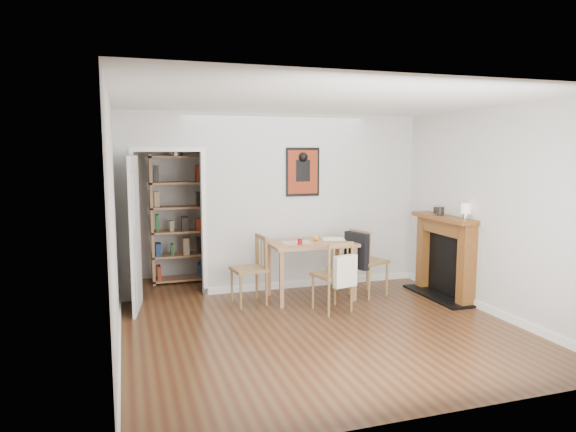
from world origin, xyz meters
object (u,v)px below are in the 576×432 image
object	(u,v)px
chair_right	(367,261)
bookshelf	(178,219)
dining_table	(311,249)
red_glass	(300,242)
chair_front	(333,275)
ceramic_jar_a	(440,211)
chair_left	(249,270)
notebook	(333,239)
orange_fruit	(316,238)
ceramic_jar_b	(436,210)
fireplace	(445,254)
mantel_lamp	(466,209)

from	to	relation	value
chair_right	bookshelf	bearing A→B (deg)	146.60
dining_table	red_glass	xyz separation A→B (m)	(-0.21, -0.14, 0.14)
chair_front	bookshelf	xyz separation A→B (m)	(-1.73, 2.16, 0.52)
bookshelf	ceramic_jar_a	distance (m)	3.96
chair_left	red_glass	bearing A→B (deg)	-11.11
notebook	ceramic_jar_a	world-z (taller)	ceramic_jar_a
chair_front	orange_fruit	world-z (taller)	chair_front
orange_fruit	ceramic_jar_b	bearing A→B (deg)	-9.15
chair_right	fireplace	size ratio (longest dim) A/B	0.77
ceramic_jar_a	chair_left	bearing A→B (deg)	170.93
bookshelf	ceramic_jar_a	xyz separation A→B (m)	(3.43, -1.96, 0.23)
mantel_lamp	ceramic_jar_a	distance (m)	0.47
fireplace	ceramic_jar_b	size ratio (longest dim) A/B	13.32
chair_right	notebook	size ratio (longest dim) A/B	3.09
mantel_lamp	ceramic_jar_b	size ratio (longest dim) A/B	2.27
red_glass	orange_fruit	world-z (taller)	red_glass
chair_right	chair_front	size ratio (longest dim) A/B	1.05
bookshelf	fireplace	size ratio (longest dim) A/B	1.61
ceramic_jar_a	ceramic_jar_b	world-z (taller)	ceramic_jar_a
chair_front	notebook	xyz separation A→B (m)	(0.31, 0.74, 0.34)
dining_table	ceramic_jar_b	world-z (taller)	ceramic_jar_b
mantel_lamp	ceramic_jar_b	bearing A→B (deg)	89.52
chair_front	ceramic_jar_b	world-z (taller)	ceramic_jar_b
dining_table	notebook	distance (m)	0.41
ceramic_jar_a	chair_front	bearing A→B (deg)	-173.48
dining_table	fireplace	bearing A→B (deg)	-14.88
dining_table	mantel_lamp	size ratio (longest dim) A/B	5.53
fireplace	mantel_lamp	distance (m)	0.79
bookshelf	ceramic_jar_a	world-z (taller)	bookshelf
fireplace	notebook	distance (m)	1.59
chair_left	ceramic_jar_a	world-z (taller)	ceramic_jar_a
chair_left	ceramic_jar_a	distance (m)	2.81
red_glass	orange_fruit	distance (m)	0.38
chair_left	bookshelf	bearing A→B (deg)	116.42
chair_front	notebook	size ratio (longest dim) A/B	2.95
orange_fruit	notebook	xyz separation A→B (m)	(0.28, 0.04, -0.03)
chair_right	ceramic_jar_a	world-z (taller)	ceramic_jar_a
chair_front	dining_table	bearing A→B (deg)	96.28
mantel_lamp	ceramic_jar_a	xyz separation A→B (m)	(-0.08, 0.46, -0.07)
red_glass	mantel_lamp	distance (m)	2.24
chair_front	ceramic_jar_a	world-z (taller)	ceramic_jar_a
orange_fruit	notebook	distance (m)	0.29
ceramic_jar_b	chair_left	bearing A→B (deg)	175.84
dining_table	orange_fruit	size ratio (longest dim) A/B	14.88
chair_right	notebook	xyz separation A→B (m)	(-0.44, 0.22, 0.31)
fireplace	notebook	bearing A→B (deg)	157.75
red_glass	notebook	bearing A→B (deg)	23.11
chair_right	ceramic_jar_a	bearing A→B (deg)	-19.05
mantel_lamp	dining_table	bearing A→B (deg)	154.13
chair_front	mantel_lamp	bearing A→B (deg)	-8.49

